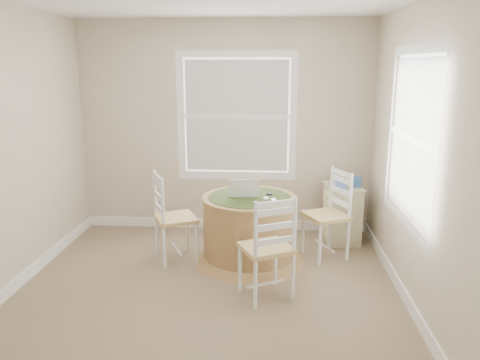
{
  "coord_description": "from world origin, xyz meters",
  "views": [
    {
      "loc": [
        0.58,
        -3.93,
        2.06
      ],
      "look_at": [
        0.28,
        0.45,
        0.98
      ],
      "focal_mm": 35.0,
      "sensor_mm": 36.0,
      "label": 1
    }
  ],
  "objects_px": {
    "round_table": "(249,226)",
    "chair_right": "(326,215)",
    "chair_near": "(266,247)",
    "corner_chest": "(342,213)",
    "chair_left": "(176,218)",
    "laptop": "(244,193)"
  },
  "relations": [
    {
      "from": "round_table",
      "to": "chair_right",
      "type": "xyz_separation_m",
      "value": [
        0.82,
        0.16,
        0.08
      ]
    },
    {
      "from": "chair_near",
      "to": "corner_chest",
      "type": "distance_m",
      "value": 1.72
    },
    {
      "from": "chair_left",
      "to": "laptop",
      "type": "relative_size",
      "value": 2.99
    },
    {
      "from": "round_table",
      "to": "corner_chest",
      "type": "height_order",
      "value": "round_table"
    },
    {
      "from": "chair_right",
      "to": "laptop",
      "type": "bearing_deg",
      "value": -106.92
    },
    {
      "from": "chair_left",
      "to": "corner_chest",
      "type": "relative_size",
      "value": 1.39
    },
    {
      "from": "chair_right",
      "to": "round_table",
      "type": "bearing_deg",
      "value": -104.52
    },
    {
      "from": "chair_left",
      "to": "corner_chest",
      "type": "distance_m",
      "value": 1.99
    },
    {
      "from": "chair_right",
      "to": "laptop",
      "type": "xyz_separation_m",
      "value": [
        -0.88,
        -0.13,
        0.27
      ]
    },
    {
      "from": "laptop",
      "to": "corner_chest",
      "type": "relative_size",
      "value": 0.46
    },
    {
      "from": "round_table",
      "to": "chair_left",
      "type": "xyz_separation_m",
      "value": [
        -0.78,
        -0.04,
        0.08
      ]
    },
    {
      "from": "laptop",
      "to": "corner_chest",
      "type": "bearing_deg",
      "value": -152.33
    },
    {
      "from": "corner_chest",
      "to": "chair_left",
      "type": "bearing_deg",
      "value": -166.7
    },
    {
      "from": "corner_chest",
      "to": "laptop",
      "type": "bearing_deg",
      "value": -158.1
    },
    {
      "from": "laptop",
      "to": "corner_chest",
      "type": "height_order",
      "value": "laptop"
    },
    {
      "from": "chair_near",
      "to": "chair_right",
      "type": "height_order",
      "value": "same"
    },
    {
      "from": "round_table",
      "to": "chair_right",
      "type": "relative_size",
      "value": 1.24
    },
    {
      "from": "chair_left",
      "to": "chair_right",
      "type": "xyz_separation_m",
      "value": [
        1.61,
        0.2,
        0.0
      ]
    },
    {
      "from": "chair_near",
      "to": "chair_right",
      "type": "bearing_deg",
      "value": -149.81
    },
    {
      "from": "round_table",
      "to": "laptop",
      "type": "distance_m",
      "value": 0.36
    },
    {
      "from": "round_table",
      "to": "chair_near",
      "type": "height_order",
      "value": "chair_near"
    },
    {
      "from": "chair_left",
      "to": "corner_chest",
      "type": "height_order",
      "value": "chair_left"
    }
  ]
}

